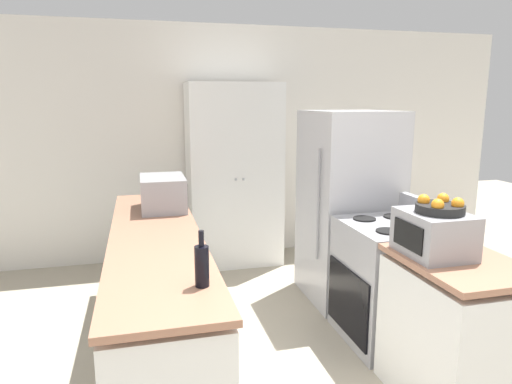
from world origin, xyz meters
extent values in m
cube|color=silver|center=(0.00, 3.55, 1.30)|extent=(7.00, 0.06, 2.60)
cube|color=silver|center=(-0.83, 1.46, 0.41)|extent=(0.58, 2.66, 0.83)
cube|color=#9E6B51|center=(-0.83, 1.46, 0.88)|extent=(0.60, 2.72, 0.04)
cube|color=silver|center=(0.83, 0.49, 0.41)|extent=(0.58, 0.77, 0.83)
cube|color=#9E6B51|center=(0.83, 0.49, 0.88)|extent=(0.60, 0.79, 0.04)
cube|color=white|center=(0.08, 3.23, 0.98)|extent=(0.99, 0.55, 1.97)
sphere|color=#B2B2B7|center=(0.04, 2.94, 0.98)|extent=(0.03, 0.03, 0.03)
sphere|color=#B2B2B7|center=(0.12, 2.94, 0.98)|extent=(0.03, 0.03, 0.03)
cube|color=#9E9EA3|center=(0.85, 1.27, 0.45)|extent=(0.64, 0.72, 0.90)
cube|color=black|center=(0.52, 1.27, 0.34)|extent=(0.02, 0.63, 0.49)
cube|color=#9E9EA3|center=(1.14, 1.27, 0.98)|extent=(0.06, 0.68, 0.16)
cylinder|color=black|center=(0.72, 1.09, 0.90)|extent=(0.17, 0.17, 0.01)
cylinder|color=black|center=(0.72, 1.44, 0.90)|extent=(0.17, 0.17, 0.01)
cylinder|color=black|center=(0.98, 1.09, 0.90)|extent=(0.17, 0.17, 0.01)
cylinder|color=black|center=(0.98, 1.44, 0.90)|extent=(0.17, 0.17, 0.01)
cube|color=#B7B7BC|center=(0.89, 2.06, 0.85)|extent=(0.72, 0.79, 1.70)
cylinder|color=gray|center=(0.51, 1.85, 0.93)|extent=(0.02, 0.02, 0.93)
cube|color=#939399|center=(-0.73, 2.16, 1.04)|extent=(0.35, 0.51, 0.27)
cube|color=black|center=(-0.55, 2.12, 1.04)|extent=(0.01, 0.32, 0.20)
cylinder|color=black|center=(-0.64, 0.49, 1.00)|extent=(0.07, 0.07, 0.20)
cylinder|color=black|center=(-0.64, 0.49, 1.14)|extent=(0.03, 0.03, 0.08)
cube|color=#939399|center=(0.72, 0.61, 1.03)|extent=(0.33, 0.40, 0.25)
cube|color=black|center=(0.55, 0.61, 1.03)|extent=(0.01, 0.28, 0.15)
cylinder|color=black|center=(0.74, 0.60, 1.18)|extent=(0.27, 0.27, 0.05)
sphere|color=orange|center=(0.80, 0.66, 1.22)|extent=(0.07, 0.07, 0.07)
sphere|color=orange|center=(0.67, 0.66, 1.22)|extent=(0.07, 0.07, 0.07)
sphere|color=orange|center=(0.67, 0.53, 1.22)|extent=(0.07, 0.07, 0.07)
sphere|color=orange|center=(0.80, 0.53, 1.22)|extent=(0.07, 0.07, 0.07)
camera|label=1|loc=(-0.90, -1.59, 1.78)|focal=32.00mm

